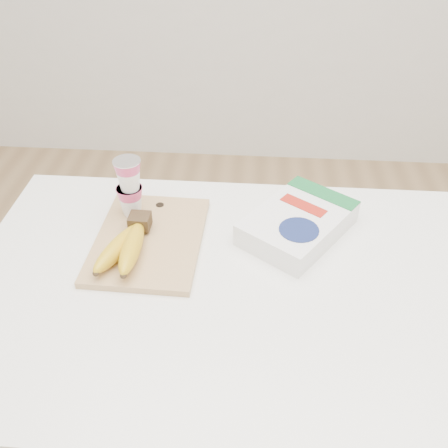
% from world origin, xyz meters
% --- Properties ---
extents(room, '(4.00, 4.00, 4.00)m').
position_xyz_m(room, '(0.00, 0.00, 1.35)').
color(room, tan).
rests_on(room, ground).
extents(table, '(1.14, 0.76, 0.86)m').
position_xyz_m(table, '(0.00, 0.00, 0.43)').
color(table, white).
rests_on(table, ground).
extents(cutting_board, '(0.25, 0.33, 0.02)m').
position_xyz_m(cutting_board, '(-0.20, 0.12, 0.87)').
color(cutting_board, tan).
rests_on(cutting_board, table).
extents(bananas, '(0.10, 0.21, 0.06)m').
position_xyz_m(bananas, '(-0.23, 0.06, 0.90)').
color(bananas, '#382816').
rests_on(bananas, cutting_board).
extents(yogurt_stack, '(0.07, 0.07, 0.15)m').
position_xyz_m(yogurt_stack, '(-0.25, 0.20, 0.96)').
color(yogurt_stack, white).
rests_on(yogurt_stack, cutting_board).
extents(cereal_box, '(0.30, 0.32, 0.06)m').
position_xyz_m(cereal_box, '(0.15, 0.18, 0.89)').
color(cereal_box, white).
rests_on(cereal_box, table).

